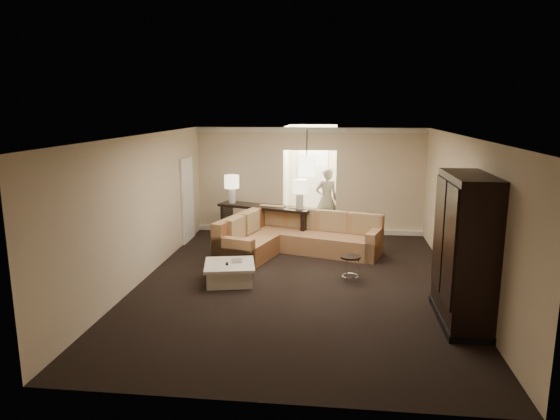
# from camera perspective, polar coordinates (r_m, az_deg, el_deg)

# --- Properties ---
(ground) EXTENTS (8.00, 8.00, 0.00)m
(ground) POSITION_cam_1_polar(r_m,az_deg,el_deg) (9.68, 1.96, -8.32)
(ground) COLOR black
(ground) RESTS_ON ground
(wall_back) EXTENTS (6.00, 0.04, 2.80)m
(wall_back) POSITION_cam_1_polar(r_m,az_deg,el_deg) (13.23, 3.38, 3.37)
(wall_back) COLOR beige
(wall_back) RESTS_ON ground
(wall_front) EXTENTS (6.00, 0.04, 2.80)m
(wall_front) POSITION_cam_1_polar(r_m,az_deg,el_deg) (5.47, -1.33, -8.80)
(wall_front) COLOR beige
(wall_front) RESTS_ON ground
(wall_left) EXTENTS (0.04, 8.00, 2.80)m
(wall_left) POSITION_cam_1_polar(r_m,az_deg,el_deg) (9.98, -15.41, 0.22)
(wall_left) COLOR beige
(wall_left) RESTS_ON ground
(wall_right) EXTENTS (0.04, 8.00, 2.80)m
(wall_right) POSITION_cam_1_polar(r_m,az_deg,el_deg) (9.55, 20.26, -0.59)
(wall_right) COLOR beige
(wall_right) RESTS_ON ground
(ceiling) EXTENTS (6.00, 8.00, 0.02)m
(ceiling) POSITION_cam_1_polar(r_m,az_deg,el_deg) (9.11, 2.08, 8.46)
(ceiling) COLOR white
(ceiling) RESTS_ON wall_back
(crown_molding) EXTENTS (6.00, 0.10, 0.12)m
(crown_molding) POSITION_cam_1_polar(r_m,az_deg,el_deg) (13.05, 3.44, 9.12)
(crown_molding) COLOR silver
(crown_molding) RESTS_ON wall_back
(baseboard) EXTENTS (6.00, 0.10, 0.12)m
(baseboard) POSITION_cam_1_polar(r_m,az_deg,el_deg) (13.44, 3.30, -2.33)
(baseboard) COLOR silver
(baseboard) RESTS_ON ground
(side_door) EXTENTS (0.05, 0.90, 2.10)m
(side_door) POSITION_cam_1_polar(r_m,az_deg,el_deg) (12.63, -10.53, 1.18)
(side_door) COLOR white
(side_door) RESTS_ON ground
(foyer) EXTENTS (1.44, 2.02, 2.80)m
(foyer) POSITION_cam_1_polar(r_m,az_deg,el_deg) (14.57, 3.67, 3.74)
(foyer) COLOR silver
(foyer) RESTS_ON ground
(sectional_sofa) EXTENTS (3.71, 2.68, 0.94)m
(sectional_sofa) POSITION_cam_1_polar(r_m,az_deg,el_deg) (11.48, 1.38, -3.13)
(sectional_sofa) COLOR brown
(sectional_sofa) RESTS_ON ground
(coffee_table) EXTENTS (1.12, 1.12, 0.40)m
(coffee_table) POSITION_cam_1_polar(r_m,az_deg,el_deg) (9.70, -5.77, -7.11)
(coffee_table) COLOR white
(coffee_table) RESTS_ON ground
(console_table) EXTENTS (2.45, 1.24, 0.92)m
(console_table) POSITION_cam_1_polar(r_m,az_deg,el_deg) (12.38, -1.73, -1.20)
(console_table) COLOR black
(console_table) RESTS_ON ground
(armoire) EXTENTS (0.69, 1.62, 2.33)m
(armoire) POSITION_cam_1_polar(r_m,az_deg,el_deg) (8.17, 20.36, -4.64)
(armoire) COLOR black
(armoire) RESTS_ON ground
(drink_table) EXTENTS (0.39, 0.39, 0.49)m
(drink_table) POSITION_cam_1_polar(r_m,az_deg,el_deg) (9.80, 8.06, -6.02)
(drink_table) COLOR black
(drink_table) RESTS_ON ground
(table_lamp_left) EXTENTS (0.37, 0.37, 0.71)m
(table_lamp_left) POSITION_cam_1_polar(r_m,az_deg,el_deg) (12.64, -5.53, 2.92)
(table_lamp_left) COLOR silver
(table_lamp_left) RESTS_ON console_table
(table_lamp_right) EXTENTS (0.37, 0.37, 0.71)m
(table_lamp_right) POSITION_cam_1_polar(r_m,az_deg,el_deg) (11.85, 2.28, 2.38)
(table_lamp_right) COLOR silver
(table_lamp_right) RESTS_ON console_table
(pendant_light) EXTENTS (0.38, 0.38, 1.09)m
(pendant_light) POSITION_cam_1_polar(r_m,az_deg,el_deg) (11.87, 3.07, 5.10)
(pendant_light) COLOR black
(pendant_light) RESTS_ON ceiling
(person) EXTENTS (0.80, 0.66, 1.89)m
(person) POSITION_cam_1_polar(r_m,az_deg,el_deg) (13.58, 5.33, 1.62)
(person) COLOR beige
(person) RESTS_ON ground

